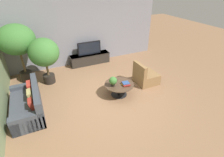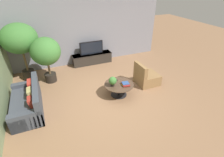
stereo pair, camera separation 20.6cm
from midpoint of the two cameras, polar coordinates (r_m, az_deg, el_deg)
The scene contains 13 objects.
ground_plane at distance 5.99m, azimuth -0.89°, elevation -6.36°, with size 24.00×24.00×0.00m, color #8C6647.
back_wall_stone at distance 8.17m, azimuth -10.79°, elevation 15.01°, with size 7.40×0.12×3.00m, color gray.
media_console at distance 8.34m, azimuth -7.93°, elevation 6.43°, with size 1.85×0.50×0.48m.
television at distance 8.15m, azimuth -8.18°, elevation 9.76°, with size 1.07×0.13×0.59m.
coffee_table at distance 5.99m, azimuth 1.35°, elevation -2.88°, with size 1.00×1.00×0.43m.
couch_by_wall at distance 5.86m, azimuth -26.61°, elevation -7.56°, with size 0.84×1.83×0.84m.
armchair_wicker at distance 6.78m, azimuth 9.93°, elevation 0.58°, with size 0.80×0.76×0.86m.
potted_palm_tall at distance 7.22m, azimuth -29.39°, elevation 10.57°, with size 1.29×1.29×2.21m.
potted_palm_corner at distance 6.81m, azimuth -22.10°, elevation 7.49°, with size 1.07×1.07×1.76m.
potted_plant_tabletop at distance 5.71m, azimuth -0.71°, elevation -0.82°, with size 0.26×0.26×0.34m.
book_stack at distance 5.87m, azimuth 3.49°, elevation -1.68°, with size 0.28×0.33×0.09m.
remote_black at distance 6.16m, azimuth 0.22°, elevation -0.33°, with size 0.04×0.16×0.02m, color black.
remote_silver at distance 5.99m, azimuth -0.41°, elevation -1.25°, with size 0.04×0.16×0.02m, color gray.
Camera 1 is at (-2.05, -4.36, 3.57)m, focal length 28.00 mm.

